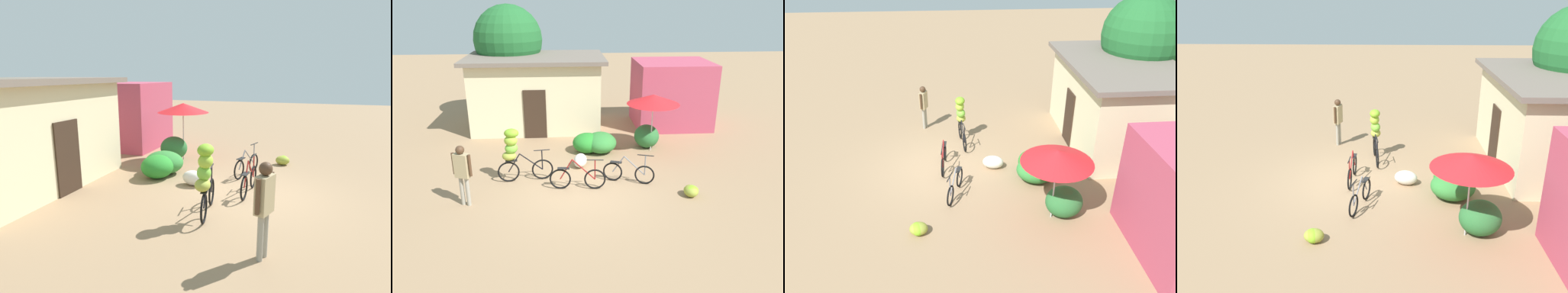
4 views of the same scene
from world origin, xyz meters
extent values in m
plane|color=#997958|center=(0.00, 0.00, 0.00)|extent=(60.00, 60.00, 0.00)
cube|color=beige|center=(-1.50, 6.38, 1.47)|extent=(5.32, 3.24, 2.94)
cube|color=#72665B|center=(-1.50, 6.38, 3.02)|extent=(5.82, 3.74, 0.16)
cube|color=#332319|center=(-1.50, 4.74, 1.00)|extent=(0.90, 0.06, 2.00)
cylinder|color=brown|center=(-2.73, 7.62, 1.37)|extent=(0.31, 0.31, 2.74)
sphere|color=#21632C|center=(-2.73, 7.62, 3.65)|extent=(3.03, 3.03, 3.03)
ellipsoid|color=#28852B|center=(0.49, 3.05, 0.36)|extent=(1.09, 1.02, 0.73)
ellipsoid|color=#328036|center=(0.99, 3.04, 0.37)|extent=(1.16, 1.28, 0.74)
ellipsoid|color=#2B6C34|center=(2.80, 3.43, 0.44)|extent=(0.94, 1.04, 0.88)
cylinder|color=beige|center=(2.89, 3.07, 1.04)|extent=(0.04, 0.04, 2.08)
cone|color=red|center=(2.89, 3.07, 1.98)|extent=(1.92, 1.92, 0.35)
torus|color=black|center=(-1.08, 0.84, 0.34)|extent=(0.68, 0.13, 0.68)
torus|color=black|center=(-2.12, 0.72, 0.34)|extent=(0.68, 0.13, 0.68)
cylinder|color=black|center=(-1.94, 0.74, 0.63)|extent=(0.40, 0.08, 0.60)
cylinder|color=black|center=(-1.42, 0.80, 0.63)|extent=(0.71, 0.12, 0.61)
cylinder|color=black|center=(-1.08, 0.84, 0.99)|extent=(0.50, 0.09, 0.03)
cylinder|color=black|center=(-1.08, 0.84, 0.66)|extent=(0.04, 0.04, 0.65)
cube|color=black|center=(-2.02, 0.73, 0.71)|extent=(0.37, 0.18, 0.02)
ellipsoid|color=#9DA83C|center=(-2.08, 0.77, 0.86)|extent=(0.45, 0.37, 0.28)
ellipsoid|color=#73BC38|center=(-1.99, 0.76, 1.11)|extent=(0.48, 0.44, 0.34)
ellipsoid|color=#99C337|center=(-1.99, 0.73, 1.37)|extent=(0.42, 0.35, 0.33)
ellipsoid|color=#79B226|center=(-1.96, 0.74, 1.61)|extent=(0.45, 0.36, 0.27)
torus|color=black|center=(0.52, 0.05, 0.32)|extent=(0.65, 0.10, 0.65)
torus|color=black|center=(-0.52, 0.13, 0.32)|extent=(0.65, 0.10, 0.65)
cylinder|color=maroon|center=(-0.34, 0.11, 0.64)|extent=(0.40, 0.07, 0.65)
cylinder|color=maroon|center=(0.18, 0.07, 0.64)|extent=(0.70, 0.09, 0.66)
cylinder|color=black|center=(0.52, 0.05, 0.95)|extent=(0.50, 0.07, 0.03)
cylinder|color=maroon|center=(0.52, 0.05, 0.64)|extent=(0.04, 0.04, 0.63)
cube|color=black|center=(-0.42, 0.12, 0.68)|extent=(0.37, 0.17, 0.02)
torus|color=black|center=(2.08, 0.27, 0.31)|extent=(0.60, 0.23, 0.62)
torus|color=black|center=(1.12, 0.57, 0.31)|extent=(0.60, 0.23, 0.62)
cylinder|color=slate|center=(1.29, 0.52, 0.59)|extent=(0.37, 0.15, 0.57)
cylinder|color=slate|center=(1.77, 0.37, 0.59)|extent=(0.65, 0.24, 0.58)
cylinder|color=black|center=(2.08, 0.27, 0.96)|extent=(0.49, 0.18, 0.03)
cylinder|color=slate|center=(2.08, 0.27, 0.63)|extent=(0.04, 0.04, 0.65)
cube|color=black|center=(1.22, 0.54, 0.65)|extent=(0.39, 0.24, 0.02)
ellipsoid|color=#85C525|center=(3.29, -0.62, 0.17)|extent=(0.51, 0.48, 0.33)
ellipsoid|color=#94A036|center=(3.28, -0.59, 0.16)|extent=(0.42, 0.49, 0.33)
ellipsoid|color=silver|center=(0.17, 1.74, 0.22)|extent=(0.58, 0.78, 0.44)
cylinder|color=gray|center=(-3.23, -0.64, 0.43)|extent=(0.11, 0.11, 0.86)
cylinder|color=gray|center=(-3.06, -0.70, 0.43)|extent=(0.11, 0.11, 0.86)
cube|color=tan|center=(-3.15, -0.67, 1.20)|extent=(0.44, 0.32, 0.68)
cylinder|color=#4C3321|center=(-3.38, -0.58, 1.23)|extent=(0.08, 0.08, 0.61)
cylinder|color=#4C3321|center=(-2.91, -0.75, 1.23)|extent=(0.08, 0.08, 0.61)
sphere|color=#4C3321|center=(-3.15, -0.67, 1.66)|extent=(0.23, 0.23, 0.23)
camera|label=1|loc=(-8.47, -1.21, 3.20)|focal=29.98mm
camera|label=2|loc=(-0.42, -10.42, 5.46)|focal=35.68mm
camera|label=3|loc=(11.33, 0.36, 7.05)|focal=35.84mm
camera|label=4|loc=(11.70, 1.05, 5.82)|focal=38.41mm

